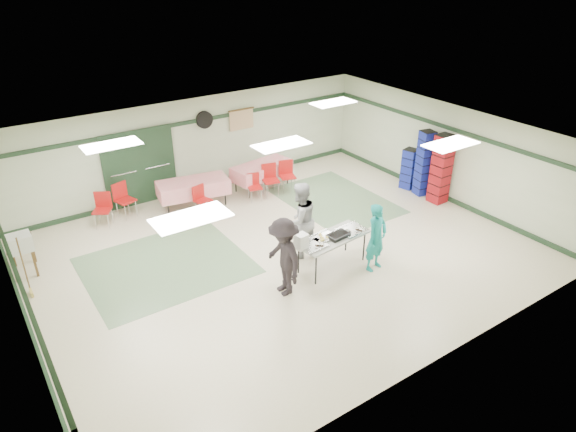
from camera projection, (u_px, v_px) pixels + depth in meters
floor at (282, 252)px, 12.12m from camera, size 11.00×11.00×0.00m
ceiling at (281, 144)px, 10.88m from camera, size 11.00×11.00×0.00m
wall_back at (196, 145)px, 14.80m from camera, size 11.00×0.00×11.00m
wall_front at (437, 302)px, 8.20m from camera, size 11.00×0.00×11.00m
wall_left at (14, 279)px, 8.76m from camera, size 0.00×9.00×9.00m
wall_right at (447, 152)px, 14.24m from camera, size 0.00×9.00×9.00m
trim_back at (194, 121)px, 14.46m from camera, size 11.00×0.06×0.10m
baseboard_back at (200, 186)px, 15.38m from camera, size 11.00×0.06×0.12m
trim_left at (5, 244)px, 8.45m from camera, size 0.06×9.00×0.10m
baseboard_left at (33, 337)px, 9.38m from camera, size 0.06×9.00×0.12m
trim_right at (450, 128)px, 13.90m from camera, size 0.06×9.00×0.10m
baseboard_right at (440, 195)px, 14.82m from camera, size 0.06×9.00×0.12m
green_patch_a at (166, 265)px, 11.61m from camera, size 3.50×3.00×0.01m
green_patch_b at (335, 200)px, 14.62m from camera, size 2.50×3.50×0.01m
double_door_left at (123, 171)px, 13.80m from camera, size 0.90×0.06×2.10m
double_door_right at (157, 164)px, 14.28m from camera, size 0.90×0.06×2.10m
door_frame at (140, 168)px, 14.02m from camera, size 2.00×0.03×2.15m
wall_fan at (204, 120)px, 14.58m from camera, size 0.50×0.10×0.50m
scroll_banner at (241, 120)px, 15.27m from camera, size 0.80×0.02×0.60m
serving_table at (333, 239)px, 11.26m from camera, size 1.79×0.87×0.76m
sheet_tray_right at (352, 230)px, 11.48m from camera, size 0.68×0.54×0.02m
sheet_tray_mid at (324, 237)px, 11.21m from camera, size 0.57×0.45×0.02m
sheet_tray_left at (313, 246)px, 10.87m from camera, size 0.62×0.50×0.02m
baking_pan at (338, 235)px, 11.22m from camera, size 0.52×0.36×0.08m
foam_box_stack at (301, 241)px, 10.73m from camera, size 0.27×0.25×0.34m
volunteer_teal at (376, 237)px, 11.17m from camera, size 0.64×0.48×1.57m
volunteer_grey at (300, 220)px, 11.62m from camera, size 0.92×0.74×1.81m
volunteer_dark at (284, 257)px, 10.33m from camera, size 0.74×1.16×1.71m
dining_table_a at (262, 170)px, 15.15m from camera, size 1.92×1.08×0.77m
dining_table_b at (193, 187)px, 14.05m from camera, size 2.02×1.16×0.77m
chair_a at (270, 176)px, 14.70m from camera, size 0.54×0.54×0.94m
chair_b at (254, 184)px, 14.46m from camera, size 0.44×0.44×0.78m
chair_c at (287, 173)px, 14.99m from camera, size 0.53×0.53×0.91m
chair_d at (201, 197)px, 13.64m from camera, size 0.47×0.47×0.82m
chair_loose_a at (123, 196)px, 13.51m from camera, size 0.56×0.56×0.94m
chair_loose_b at (103, 206)px, 13.07m from camera, size 0.58×0.58×0.90m
crate_stack_blue_a at (409, 169)px, 15.12m from camera, size 0.45×0.45×1.21m
crate_stack_red at (441, 169)px, 14.11m from camera, size 0.44×0.44×1.97m
crate_stack_blue_b at (424, 163)px, 14.57m from camera, size 0.43×0.43×1.91m
printer_table at (20, 247)px, 11.12m from camera, size 0.61×0.86×0.74m
office_printer at (20, 243)px, 10.69m from camera, size 0.46×0.41×0.36m
broom at (23, 265)px, 10.34m from camera, size 0.08×0.22×1.36m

